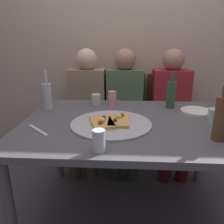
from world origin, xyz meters
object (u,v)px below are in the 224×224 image
object	(u,v)px
guest_in_sweater	(86,103)
guest_by_wall	(172,105)
pizza_tray	(111,124)
chair_right	(168,112)
pizza_slice_extra	(102,122)
plate_stack	(196,111)
water_bottle	(221,118)
dining_table	(131,132)
table_knife	(38,130)
chair_middle	(124,111)
guest_in_beanie	(124,104)
beer_bottle	(171,94)
short_glass	(99,141)
wine_glass	(214,116)
soda_can	(112,99)
chair_left	(89,111)
wine_bottle	(47,95)
tumbler_far	(96,100)
pizza_slice_last	(119,120)

from	to	relation	value
guest_in_sweater	guest_by_wall	world-z (taller)	same
pizza_tray	chair_right	size ratio (longest dim) A/B	0.56
pizza_slice_extra	plate_stack	distance (m)	0.73
water_bottle	dining_table	bearing A→B (deg)	150.50
table_knife	chair_middle	xyz separation A→B (m)	(0.51, 1.09, -0.23)
plate_stack	table_knife	distance (m)	1.11
water_bottle	guest_in_sweater	distance (m)	1.36
guest_in_sweater	guest_in_beanie	xyz separation A→B (m)	(0.38, 0.00, 0.00)
beer_bottle	chair_right	distance (m)	0.68
short_glass	chair_right	xyz separation A→B (m)	(0.58, 1.32, -0.29)
beer_bottle	wine_glass	world-z (taller)	beer_bottle
pizza_tray	short_glass	distance (m)	0.36
short_glass	soda_can	bearing A→B (deg)	88.35
pizza_tray	beer_bottle	size ratio (longest dim) A/B	1.80
chair_right	guest_by_wall	distance (m)	0.20
pizza_tray	pizza_slice_extra	world-z (taller)	pizza_slice_extra
chair_middle	water_bottle	bearing A→B (deg)	113.20
chair_left	wine_bottle	bearing A→B (deg)	73.21
pizza_tray	tumbler_far	distance (m)	0.46
wine_bottle	water_bottle	world-z (taller)	water_bottle
short_glass	table_knife	size ratio (longest dim) A/B	0.50
wine_bottle	plate_stack	world-z (taller)	wine_bottle
pizza_slice_last	soda_can	xyz separation A→B (m)	(-0.06, 0.37, 0.04)
beer_bottle	guest_in_beanie	xyz separation A→B (m)	(-0.36, 0.43, -0.21)
tumbler_far	wine_glass	xyz separation A→B (m)	(0.80, -0.36, 0.00)
chair_left	guest_in_sweater	world-z (taller)	guest_in_sweater
guest_in_beanie	pizza_slice_extra	bearing A→B (deg)	80.69
tumbler_far	chair_right	distance (m)	0.92
chair_right	pizza_tray	bearing A→B (deg)	60.77
pizza_slice_extra	short_glass	world-z (taller)	short_glass
wine_bottle	tumbler_far	world-z (taller)	wine_bottle
chair_left	dining_table	bearing A→B (deg)	115.10
short_glass	chair_left	size ratio (longest dim) A/B	0.12
pizza_slice_extra	wine_bottle	bearing A→B (deg)	144.78
pizza_slice_last	short_glass	world-z (taller)	short_glass
table_knife	pizza_slice_last	bearing A→B (deg)	-120.41
dining_table	soda_can	xyz separation A→B (m)	(-0.14, 0.32, 0.14)
beer_bottle	plate_stack	xyz separation A→B (m)	(0.17, -0.11, -0.10)
tumbler_far	chair_left	distance (m)	0.63
pizza_slice_extra	table_knife	xyz separation A→B (m)	(-0.37, -0.10, -0.02)
guest_in_sweater	chair_right	bearing A→B (deg)	-169.81
guest_by_wall	tumbler_far	bearing A→B (deg)	29.39
pizza_slice_last	beer_bottle	bearing A→B (deg)	43.49
water_bottle	chair_middle	bearing A→B (deg)	113.20
wine_glass	chair_middle	world-z (taller)	chair_middle
pizza_tray	chair_middle	size ratio (longest dim) A/B	0.56
wine_glass	table_knife	xyz separation A→B (m)	(-1.08, -0.19, -0.04)
pizza_slice_last	table_knife	world-z (taller)	pizza_slice_last
chair_right	table_knife	bearing A→B (deg)	48.42
guest_in_beanie	guest_by_wall	bearing A→B (deg)	-180.00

